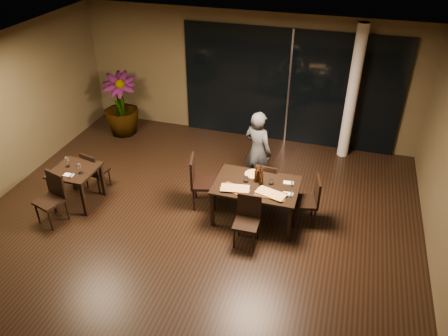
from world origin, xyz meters
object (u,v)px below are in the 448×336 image
chair_side_far (93,169)px  chair_main_near (248,217)px  bottle_c (260,174)px  chair_main_left (200,179)px  bottle_b (261,178)px  chair_main_far (267,181)px  bottle_a (256,174)px  side_table (75,175)px  diner (258,151)px  main_table (256,188)px  chair_main_right (310,198)px  chair_side_near (53,195)px  potted_plant (121,105)px

chair_side_far → chair_main_near: bearing=-177.6°
chair_main_near → chair_side_far: bearing=168.0°
bottle_c → chair_main_left: bearing=179.7°
chair_side_far → bottle_b: 3.43m
chair_main_far → bottle_a: bottle_a is taller
bottle_a → side_table: bearing=-170.1°
diner → bottle_b: 1.03m
chair_side_far → chair_main_left: bearing=-163.9°
chair_main_left → main_table: bearing=-109.6°
side_table → chair_main_right: bearing=8.7°
side_table → bottle_c: 3.50m
chair_side_far → diner: size_ratio=0.50×
main_table → chair_side_near: (-3.50, -1.09, -0.14)m
chair_side_far → bottle_c: bearing=-165.1°
bottle_b → bottle_c: bottle_c is taller
diner → bottle_a: 0.93m
chair_main_left → chair_main_far: bearing=-83.1°
bottle_a → potted_plant: bearing=149.9°
chair_main_right → bottle_b: size_ratio=3.09×
chair_main_right → chair_side_near: size_ratio=0.98×
diner → bottle_a: bearing=124.3°
side_table → bottle_a: 3.43m
chair_main_left → chair_main_right: bearing=-102.8°
side_table → bottle_a: (3.37, 0.59, 0.28)m
chair_main_near → chair_side_far: chair_main_near is taller
chair_main_far → chair_main_near: chair_main_near is taller
bottle_b → potted_plant: bearing=149.7°
chair_main_far → bottle_a: bearing=82.5°
side_table → bottle_c: size_ratio=2.25×
main_table → bottle_a: 0.25m
bottle_a → bottle_b: (0.11, -0.08, -0.01)m
chair_main_far → chair_side_near: (-3.58, -1.66, 0.06)m
chair_main_right → bottle_c: bearing=-98.6°
bottle_a → chair_side_near: bearing=-161.3°
potted_plant → bottle_b: size_ratio=5.05×
chair_side_far → bottle_b: (3.40, 0.03, 0.43)m
bottle_a → bottle_c: size_ratio=0.89×
chair_main_left → chair_main_right: size_ratio=1.11×
chair_main_near → bottle_a: 0.84m
chair_main_right → chair_side_near: (-4.45, -1.26, 0.01)m
chair_main_right → chair_main_near: bearing=-62.7°
chair_main_near → chair_main_right: chair_main_right is taller
diner → bottle_a: diner is taller
bottle_a → chair_main_left: bearing=179.5°
potted_plant → bottle_a: 4.54m
bottle_c → chair_main_near: bearing=-92.7°
chair_side_far → bottle_a: 3.32m
main_table → potted_plant: 4.61m
chair_main_left → bottle_c: 1.20m
chair_main_near → bottle_c: (0.04, 0.74, 0.43)m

